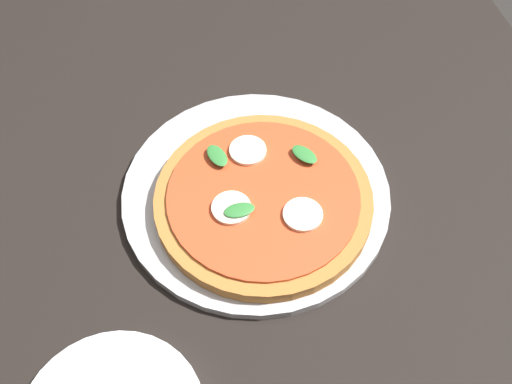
# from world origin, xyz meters

# --- Properties ---
(dining_table) EXTENTS (1.50, 1.00, 0.78)m
(dining_table) POSITION_xyz_m (0.00, 0.00, 0.68)
(dining_table) COLOR black
(dining_table) RESTS_ON ground_plane
(serving_tray) EXTENTS (0.35, 0.35, 0.01)m
(serving_tray) POSITION_xyz_m (0.01, -0.01, 0.79)
(serving_tray) COLOR #B2B2B7
(serving_tray) RESTS_ON dining_table
(pizza) EXTENTS (0.28, 0.28, 0.03)m
(pizza) POSITION_xyz_m (-0.01, -0.01, 0.80)
(pizza) COLOR #B27033
(pizza) RESTS_ON serving_tray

